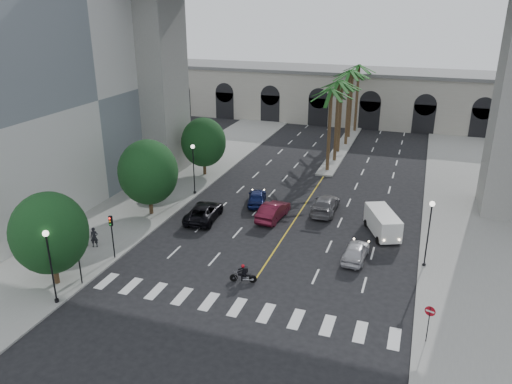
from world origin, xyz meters
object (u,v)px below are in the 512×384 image
at_px(car_c, 204,212).
at_px(pedestrian_a, 94,237).
at_px(lamp_post_left_far, 194,165).
at_px(traffic_signal_far, 112,230).
at_px(traffic_signal_near, 78,253).
at_px(car_e, 257,197).
at_px(car_a, 356,251).
at_px(motorcycle_rider, 244,274).
at_px(cargo_van, 383,222).
at_px(lamp_post_left_near, 50,261).
at_px(car_b, 273,211).
at_px(car_d, 325,205).
at_px(do_not_enter_sign, 429,317).
at_px(pedestrian_b, 84,235).
at_px(lamp_post_right, 429,228).

bearing_deg(car_c, pedestrian_a, 47.84).
bearing_deg(lamp_post_left_far, traffic_signal_far, -89.60).
xyz_separation_m(traffic_signal_near, car_e, (6.78, 18.21, -1.78)).
bearing_deg(car_c, car_e, -129.49).
bearing_deg(car_a, car_c, -9.07).
height_order(traffic_signal_near, traffic_signal_far, same).
xyz_separation_m(lamp_post_left_far, traffic_signal_near, (0.10, -18.50, -0.71)).
height_order(motorcycle_rider, cargo_van, cargo_van).
relative_size(lamp_post_left_near, lamp_post_left_far, 1.00).
distance_m(lamp_post_left_near, motorcycle_rider, 12.88).
height_order(car_b, car_d, car_b).
bearing_deg(car_d, do_not_enter_sign, 118.06).
relative_size(lamp_post_left_near, car_e, 1.25).
xyz_separation_m(lamp_post_left_far, car_d, (13.63, -0.08, -2.45)).
height_order(motorcycle_rider, do_not_enter_sign, do_not_enter_sign).
bearing_deg(car_a, traffic_signal_far, 22.14).
bearing_deg(pedestrian_b, car_e, 80.13).
xyz_separation_m(traffic_signal_near, car_d, (13.53, 18.42, -1.74)).
relative_size(cargo_van, pedestrian_a, 3.07).
distance_m(car_a, car_d, 9.35).
distance_m(pedestrian_a, do_not_enter_sign, 25.89).
relative_size(traffic_signal_far, car_d, 0.69).
height_order(lamp_post_right, pedestrian_b, lamp_post_right).
relative_size(traffic_signal_far, motorcycle_rider, 1.90).
height_order(traffic_signal_far, pedestrian_a, traffic_signal_far).
distance_m(lamp_post_left_far, traffic_signal_near, 18.51).
bearing_deg(do_not_enter_sign, lamp_post_right, 108.94).
xyz_separation_m(car_a, car_e, (-10.86, 8.19, 0.03)).
bearing_deg(motorcycle_rider, car_b, 84.77).
bearing_deg(lamp_post_right, car_e, 154.17).
distance_m(lamp_post_left_far, lamp_post_right, 24.16).
relative_size(lamp_post_left_far, car_b, 1.12).
distance_m(lamp_post_left_near, lamp_post_left_far, 21.00).
xyz_separation_m(traffic_signal_near, car_b, (9.34, 15.31, -1.72)).
bearing_deg(lamp_post_right, car_b, 160.21).
xyz_separation_m(motorcycle_rider, car_e, (-3.87, 14.10, 0.10)).
distance_m(traffic_signal_far, cargo_van, 22.19).
relative_size(pedestrian_a, pedestrian_b, 0.92).
relative_size(car_a, pedestrian_b, 2.25).
height_order(car_b, pedestrian_a, pedestrian_a).
bearing_deg(car_c, lamp_post_left_near, 71.44).
distance_m(lamp_post_left_far, do_not_enter_sign, 28.96).
bearing_deg(pedestrian_b, car_d, 66.16).
distance_m(pedestrian_a, pedestrian_b, 0.88).
bearing_deg(car_c, cargo_van, -178.47).
relative_size(pedestrian_b, do_not_enter_sign, 0.72).
bearing_deg(lamp_post_left_near, cargo_van, 42.62).
bearing_deg(lamp_post_left_far, lamp_post_left_near, -90.00).
height_order(traffic_signal_near, pedestrian_b, traffic_signal_near).
bearing_deg(traffic_signal_near, pedestrian_b, 124.58).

